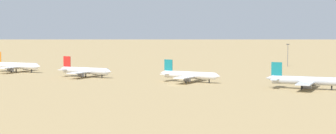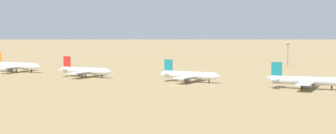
{
  "view_description": "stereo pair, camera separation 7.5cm",
  "coord_description": "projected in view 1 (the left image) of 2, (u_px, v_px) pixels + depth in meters",
  "views": [
    {
      "loc": [
        131.24,
        -206.79,
        26.1
      ],
      "look_at": [
        -15.54,
        20.05,
        6.0
      ],
      "focal_mm": 61.2,
      "sensor_mm": 36.0,
      "label": 1
    },
    {
      "loc": [
        131.3,
        -206.75,
        26.1
      ],
      "look_at": [
        -15.54,
        20.05,
        6.0
      ],
      "focal_mm": 61.2,
      "sensor_mm": 36.0,
      "label": 2
    }
  ],
  "objects": [
    {
      "name": "parked_jet_orange_1",
      "position": [
        15.0,
        66.0,
        312.96
      ],
      "size": [
        33.19,
        28.28,
        10.99
      ],
      "rotation": [
        0.0,
        0.0,
        0.17
      ],
      "color": "white",
      "rests_on": "ground"
    },
    {
      "name": "parked_jet_teal_4",
      "position": [
        305.0,
        81.0,
        230.68
      ],
      "size": [
        32.21,
        27.51,
        10.68
      ],
      "rotation": [
        0.0,
        0.0,
        0.19
      ],
      "color": "silver",
      "rests_on": "ground"
    },
    {
      "name": "ground",
      "position": [
        173.0,
        85.0,
        246.17
      ],
      "size": [
        4000.0,
        4000.0,
        0.0
      ],
      "primitive_type": "plane",
      "color": "tan"
    },
    {
      "name": "parked_jet_teal_3",
      "position": [
        189.0,
        75.0,
        258.74
      ],
      "size": [
        30.33,
        25.57,
        10.01
      ],
      "rotation": [
        0.0,
        0.0,
        0.08
      ],
      "color": "white",
      "rests_on": "ground"
    },
    {
      "name": "ridge_west",
      "position": [
        288.0,
        21.0,
        1220.27
      ],
      "size": [
        330.98,
        239.42,
        67.04
      ],
      "primitive_type": "pyramid",
      "rotation": [
        0.0,
        0.0,
        0.2
      ],
      "color": "slate",
      "rests_on": "ground"
    },
    {
      "name": "light_pole_mid",
      "position": [
        288.0,
        53.0,
        354.53
      ],
      "size": [
        1.8,
        0.5,
        14.13
      ],
      "color": "#59595E",
      "rests_on": "ground"
    },
    {
      "name": "ridge_far_west",
      "position": [
        254.0,
        18.0,
        1513.04
      ],
      "size": [
        281.23,
        220.24,
        88.66
      ],
      "primitive_type": "pyramid",
      "rotation": [
        0.0,
        0.0,
        0.08
      ],
      "color": "slate",
      "rests_on": "ground"
    },
    {
      "name": "parked_jet_red_2",
      "position": [
        85.0,
        71.0,
        282.8
      ],
      "size": [
        30.83,
        26.06,
        10.18
      ],
      "rotation": [
        0.0,
        0.0,
        0.1
      ],
      "color": "silver",
      "rests_on": "ground"
    }
  ]
}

